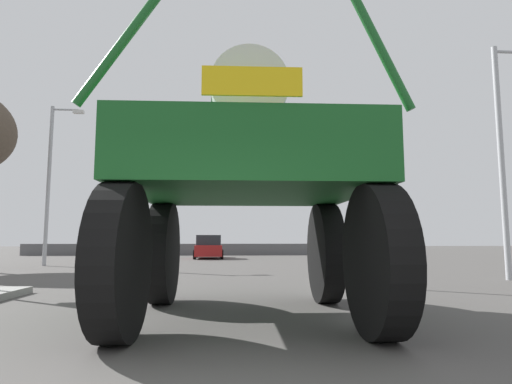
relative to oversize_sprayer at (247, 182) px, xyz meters
The scene contains 7 objects.
ground_plane 13.45m from the oversize_sprayer, 92.66° to the left, with size 120.00×120.00×0.00m, color #4C4947.
oversize_sprayer is the anchor object (origin of this frame).
sedan_ahead 21.55m from the oversize_sprayer, 94.10° to the left, with size 1.99×4.15×1.52m.
traffic_signal_near_right 5.56m from the oversize_sprayer, 44.39° to the left, with size 0.24×0.54×3.57m.
streetlight_near_right 10.34m from the oversize_sprayer, 34.42° to the left, with size 1.56×0.24×7.43m.
streetlight_far_left 16.68m from the oversize_sprayer, 122.17° to the left, with size 1.59×0.24×7.73m.
roadside_barrier 27.20m from the oversize_sprayer, 91.30° to the left, with size 31.05×0.24×0.90m, color #59595B.
Camera 1 is at (0.29, -2.08, 1.23)m, focal length 29.76 mm.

